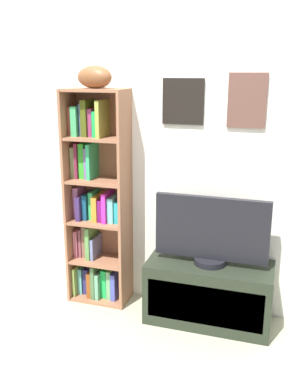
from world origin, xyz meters
TOP-DOWN VIEW (x-y plane):
  - back_wall at (0.00, 1.13)m, footprint 4.80×0.08m
  - bookshelf at (-0.47, 1.00)m, footprint 0.45×0.26m
  - football at (-0.44, 0.97)m, footprint 0.32×0.24m
  - tv_stand at (0.41, 0.90)m, footprint 0.86×0.39m
  - television at (0.41, 0.90)m, footprint 0.77×0.22m

SIDE VIEW (x-z plane):
  - tv_stand at x=0.41m, z-range 0.00..0.44m
  - television at x=0.41m, z-range 0.44..0.91m
  - bookshelf at x=-0.47m, z-range -0.05..1.55m
  - back_wall at x=0.00m, z-range 0.00..2.35m
  - football at x=-0.44m, z-range 1.60..1.75m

